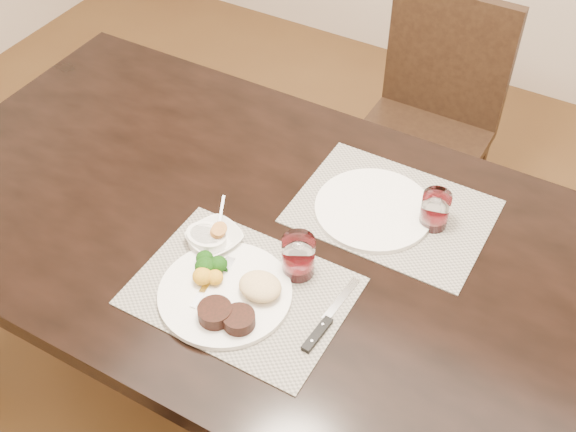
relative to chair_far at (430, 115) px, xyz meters
The scene contains 14 objects.
ground_plane 1.06m from the chair_far, 90.00° to the right, with size 4.50×4.50×0.00m, color #4A2E17.
dining_table 0.95m from the chair_far, 90.00° to the right, with size 2.00×1.00×0.75m.
chair_far is the anchor object (origin of this frame).
placemat_near 1.15m from the chair_far, 91.46° to the right, with size 0.46×0.34×0.00m, color gray.
placemat_far 0.79m from the chair_far, 77.87° to the right, with size 0.46×0.34×0.00m, color gray.
dinner_plate 1.19m from the chair_far, 91.92° to the right, with size 0.29×0.29×0.05m.
napkin_fork 1.18m from the chair_far, 94.76° to the right, with size 0.12×0.18×0.02m.
steak_knife 1.16m from the chair_far, 81.30° to the right, with size 0.03×0.23×0.01m.
cracker_bowl 1.08m from the chair_far, 98.68° to the right, with size 0.15×0.15×0.05m.
sauce_ramekin 1.10m from the chair_far, 99.18° to the right, with size 0.10×0.15×0.08m.
wine_glass_near 1.06m from the chair_far, 87.08° to the right, with size 0.07×0.07×0.10m.
far_plate 0.81m from the chair_far, 81.14° to the right, with size 0.29×0.29×0.01m, color white.
wine_glass_far 0.82m from the chair_far, 70.41° to the right, with size 0.07×0.07×0.09m.
salt_cellar 1.07m from the chair_far, 101.27° to the right, with size 0.04×0.04×0.02m.
Camera 1 is at (0.55, -1.01, 1.98)m, focal length 45.00 mm.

